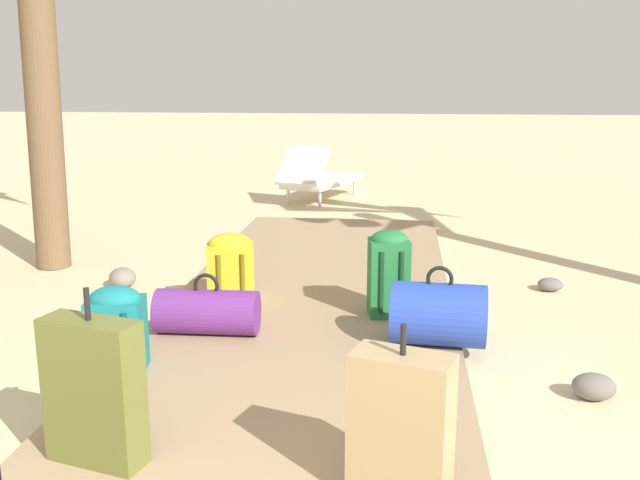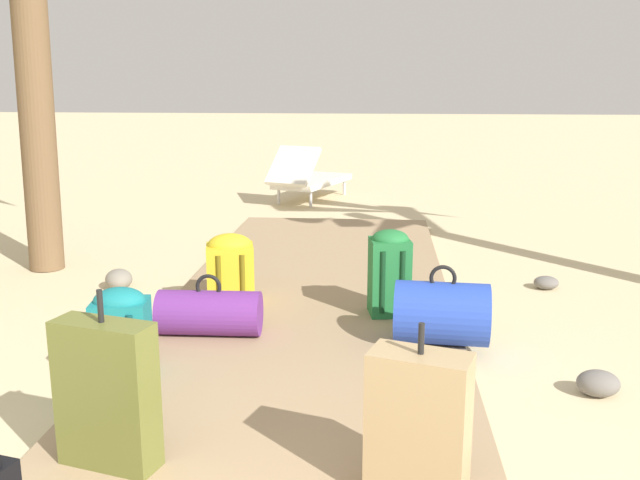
% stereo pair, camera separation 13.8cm
% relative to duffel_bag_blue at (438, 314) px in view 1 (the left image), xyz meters
% --- Properties ---
extents(ground_plane, '(60.00, 60.00, 0.00)m').
position_rel_duffel_bag_blue_xyz_m(ground_plane, '(-0.88, -0.32, -0.27)').
color(ground_plane, beige).
extents(boardwalk, '(2.06, 7.00, 0.08)m').
position_rel_duffel_bag_blue_xyz_m(boardwalk, '(-0.88, 0.38, -0.23)').
color(boardwalk, tan).
rests_on(boardwalk, ground).
extents(duffel_bag_blue, '(0.60, 0.43, 0.50)m').
position_rel_duffel_bag_blue_xyz_m(duffel_bag_blue, '(0.00, 0.00, 0.00)').
color(duffel_bag_blue, '#2847B7').
rests_on(duffel_bag_blue, boardwalk).
extents(backpack_green, '(0.30, 0.30, 0.60)m').
position_rel_duffel_bag_blue_xyz_m(backpack_green, '(-0.31, 0.53, 0.12)').
color(backpack_green, '#237538').
rests_on(backpack_green, boardwalk).
extents(backpack_teal, '(0.33, 0.28, 0.49)m').
position_rel_duffel_bag_blue_xyz_m(backpack_teal, '(-1.79, -0.60, 0.06)').
color(backpack_teal, '#197A7F').
rests_on(backpack_teal, boardwalk).
extents(suitcase_olive, '(0.45, 0.27, 0.77)m').
position_rel_duffel_bag_blue_xyz_m(suitcase_olive, '(-1.51, -1.54, 0.12)').
color(suitcase_olive, olive).
rests_on(suitcase_olive, boardwalk).
extents(duffel_bag_purple, '(0.66, 0.30, 0.40)m').
position_rel_duffel_bag_blue_xyz_m(duffel_bag_purple, '(-1.46, 0.03, -0.05)').
color(duffel_bag_purple, '#6B2D84').
rests_on(duffel_bag_purple, boardwalk).
extents(backpack_yellow, '(0.38, 0.33, 0.51)m').
position_rel_duffel_bag_blue_xyz_m(backpack_yellow, '(-1.46, 0.69, 0.07)').
color(backpack_yellow, gold).
rests_on(backpack_yellow, boardwalk).
extents(suitcase_tan, '(0.42, 0.30, 0.71)m').
position_rel_duffel_bag_blue_xyz_m(suitcase_tan, '(-0.23, -1.65, 0.10)').
color(suitcase_tan, tan).
rests_on(suitcase_tan, boardwalk).
extents(lounge_chair, '(1.10, 1.66, 0.78)m').
position_rel_duffel_bag_blue_xyz_m(lounge_chair, '(-1.37, 5.51, 0.05)').
color(lounge_chair, white).
rests_on(lounge_chair, ground).
extents(rock_left_near, '(0.31, 0.32, 0.17)m').
position_rel_duffel_bag_blue_xyz_m(rock_left_near, '(-2.49, 1.20, -0.19)').
color(rock_left_near, gray).
rests_on(rock_left_near, ground).
extents(rock_right_near, '(0.24, 0.20, 0.14)m').
position_rel_duffel_bag_blue_xyz_m(rock_right_near, '(0.80, -0.51, -0.20)').
color(rock_right_near, slate).
rests_on(rock_right_near, ground).
extents(rock_right_mid, '(0.21, 0.19, 0.11)m').
position_rel_duffel_bag_blue_xyz_m(rock_right_mid, '(0.97, 1.49, -0.22)').
color(rock_right_mid, slate).
rests_on(rock_right_mid, ground).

